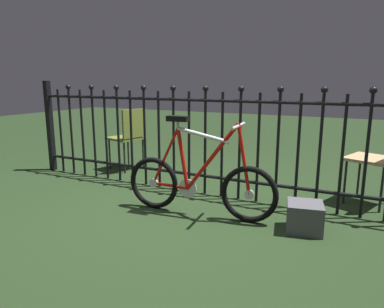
{
  "coord_description": "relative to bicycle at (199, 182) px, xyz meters",
  "views": [
    {
      "loc": [
        1.59,
        -2.69,
        1.24
      ],
      "look_at": [
        0.13,
        0.21,
        0.55
      ],
      "focal_mm": 32.62,
      "sensor_mm": 36.0,
      "label": 1
    }
  ],
  "objects": [
    {
      "name": "chair_tan",
      "position": [
        1.49,
        1.02,
        0.2
      ],
      "size": [
        0.56,
        0.56,
        0.82
      ],
      "color": "black",
      "rests_on": "ground"
    },
    {
      "name": "bicycle",
      "position": [
        0.0,
        0.0,
        0.0
      ],
      "size": [
        1.46,
        0.4,
        0.92
      ],
      "color": "black",
      "rests_on": "ground"
    },
    {
      "name": "ground_plane",
      "position": [
        -0.25,
        -0.1,
        -0.32
      ],
      "size": [
        20.0,
        20.0,
        0.0
      ],
      "primitive_type": "plane",
      "color": "#1F3118"
    },
    {
      "name": "display_crate",
      "position": [
        0.95,
        0.07,
        -0.19
      ],
      "size": [
        0.34,
        0.34,
        0.24
      ],
      "primitive_type": "cube",
      "rotation": [
        0.0,
        0.0,
        0.2
      ],
      "color": "#4C4C51",
      "rests_on": "ground"
    },
    {
      "name": "iron_fence",
      "position": [
        -0.33,
        0.6,
        0.31
      ],
      "size": [
        4.7,
        0.07,
        1.23
      ],
      "color": "black",
      "rests_on": "ground"
    },
    {
      "name": "chair_olive",
      "position": [
        -1.58,
        1.08,
        0.2
      ],
      "size": [
        0.51,
        0.5,
        0.86
      ],
      "color": "black",
      "rests_on": "ground"
    }
  ]
}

